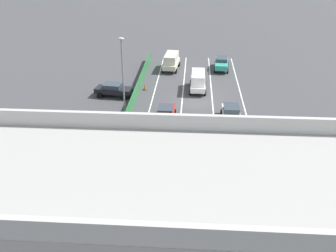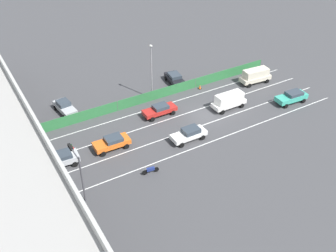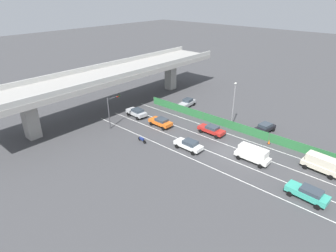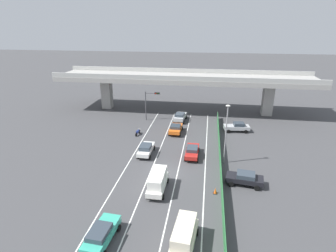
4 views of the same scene
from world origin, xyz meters
name	(u,v)px [view 2 (image 2 of 4)]	position (x,y,z in m)	size (l,w,h in m)	color
ground_plane	(205,116)	(0.00, 0.00, 0.00)	(300.00, 300.00, 0.00)	#424244
lane_line_left_edge	(208,143)	(-5.18, 3.14, 0.00)	(0.14, 42.28, 0.01)	silver
lane_line_mid_left	(192,129)	(-1.73, 3.14, 0.00)	(0.14, 42.28, 0.01)	silver
lane_line_mid_right	(178,116)	(1.73, 3.14, 0.00)	(0.14, 42.28, 0.01)	silver
lane_line_right_edge	(165,104)	(5.18, 3.14, 0.00)	(0.14, 42.28, 0.01)	silver
green_fence	(158,94)	(7.08, 3.14, 0.76)	(0.10, 38.38, 1.52)	#2D753D
car_taxi_teal	(292,97)	(-3.38, -12.48, 0.92)	(2.25, 4.75, 1.62)	teal
car_van_white	(229,100)	(-0.06, -3.95, 1.26)	(2.00, 4.88, 2.22)	silver
car_sedan_white	(189,134)	(-3.40, 4.73, 0.88)	(1.98, 4.50, 1.58)	white
car_taxi_orange	(112,142)	(-0.16, 13.54, 0.87)	(2.14, 4.39, 1.52)	orange
car_sedan_silver	(60,159)	(-0.09, 19.86, 0.90)	(2.36, 4.48, 1.60)	#B7BABC
car_sedan_red	(160,110)	(3.23, 5.09, 0.85)	(1.98, 4.64, 1.50)	red
car_van_cream	(256,75)	(3.68, -11.91, 1.26)	(2.36, 4.94, 2.23)	beige
motorcycle	(151,170)	(-6.44, 11.78, 0.46)	(0.60, 1.95, 0.93)	black
parked_sedan_dark	(175,78)	(9.81, -1.26, 0.87)	(4.44, 2.48, 1.54)	black
parked_wagon_silver	(65,107)	(10.31, 15.82, 0.90)	(4.50, 2.30, 1.65)	#B2B5B7
traffic_light	(78,166)	(-5.86, 19.47, 3.97)	(2.83, 0.42, 5.69)	#47474C
street_lamp	(151,67)	(7.61, 3.86, 4.89)	(0.60, 0.36, 8.20)	gray
traffic_cone	(200,87)	(6.41, -3.60, 0.34)	(0.47, 0.47, 0.72)	orange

